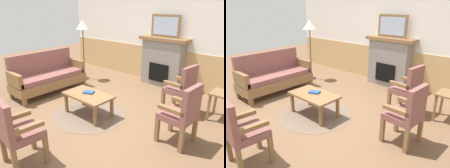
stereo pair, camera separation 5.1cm
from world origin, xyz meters
TOP-DOWN VIEW (x-y plane):
  - ground_plane at (0.00, 0.00)m, footprint 14.00×14.00m
  - wall_back at (0.00, 2.60)m, footprint 7.20×0.14m
  - fireplace at (0.00, 2.35)m, footprint 1.30×0.44m
  - framed_picture at (0.00, 2.35)m, footprint 0.80×0.04m
  - couch at (-1.82, 0.00)m, footprint 0.70×1.80m
  - coffee_table at (-0.16, -0.16)m, footprint 0.96×0.56m
  - round_rug at (-0.16, -0.16)m, footprint 1.45×1.45m
  - book_on_table at (-0.20, -0.11)m, footprint 0.25×0.22m
  - armchair_near_fireplace at (1.12, 1.19)m, footprint 0.52×0.52m
  - armchair_by_window_left at (1.61, 0.17)m, footprint 0.50×0.50m
  - armchair_front_left at (0.22, -1.76)m, footprint 0.52×0.52m
  - side_table at (1.85, 1.37)m, footprint 0.44×0.44m
  - floor_lamp_by_couch at (-1.93, 1.28)m, footprint 0.36×0.36m

SIDE VIEW (x-z plane):
  - ground_plane at x=0.00m, z-range 0.00..0.00m
  - round_rug at x=-0.16m, z-range 0.00..0.01m
  - coffee_table at x=-0.16m, z-range 0.17..0.61m
  - couch at x=-1.82m, z-range -0.09..0.89m
  - side_table at x=1.85m, z-range 0.16..0.71m
  - book_on_table at x=-0.20m, z-range 0.44..0.47m
  - armchair_near_fireplace at x=1.12m, z-range 0.05..1.03m
  - armchair_by_window_left at x=1.61m, z-range 0.05..1.03m
  - armchair_front_left at x=0.22m, z-range 0.05..1.03m
  - fireplace at x=0.00m, z-range 0.01..1.29m
  - wall_back at x=0.00m, z-range -0.04..2.66m
  - floor_lamp_by_couch at x=-1.93m, z-range 0.61..2.29m
  - framed_picture at x=0.00m, z-range 1.28..1.84m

